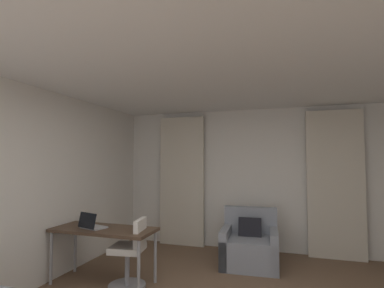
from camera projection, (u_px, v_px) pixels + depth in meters
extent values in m
cube|color=silver|center=(253.00, 179.00, 5.50)|extent=(5.12, 0.06, 2.60)
cube|color=silver|center=(3.00, 190.00, 3.39)|extent=(0.06, 6.12, 2.60)
cube|color=white|center=(217.00, 52.00, 2.70)|extent=(5.12, 6.12, 0.06)
cube|color=beige|center=(182.00, 180.00, 5.79)|extent=(0.90, 0.06, 2.50)
cube|color=beige|center=(335.00, 184.00, 4.96)|extent=(0.90, 0.06, 2.50)
cube|color=gray|center=(250.00, 252.00, 4.58)|extent=(0.90, 0.83, 0.44)
cube|color=gray|center=(251.00, 220.00, 4.92)|extent=(0.86, 0.19, 0.43)
cube|color=gray|center=(274.00, 249.00, 4.49)|extent=(0.16, 0.79, 0.58)
cube|color=gray|center=(226.00, 246.00, 4.68)|extent=(0.16, 0.79, 0.58)
cube|color=black|center=(250.00, 229.00, 4.71)|extent=(0.37, 0.22, 0.37)
cube|color=#4C3828|center=(104.00, 230.00, 3.97)|extent=(1.40, 0.57, 0.04)
cylinder|color=#99999E|center=(75.00, 248.00, 4.37)|extent=(0.04, 0.04, 0.69)
cylinder|color=#99999E|center=(155.00, 256.00, 3.97)|extent=(0.04, 0.04, 0.69)
cylinder|color=#99999E|center=(51.00, 258.00, 3.92)|extent=(0.04, 0.04, 0.69)
cylinder|color=#99999E|center=(139.00, 269.00, 3.52)|extent=(0.04, 0.04, 0.69)
cylinder|color=gray|center=(127.00, 269.00, 3.81)|extent=(0.06, 0.06, 0.46)
cylinder|color=gray|center=(127.00, 286.00, 3.80)|extent=(0.48, 0.48, 0.04)
cube|color=silver|center=(127.00, 248.00, 3.82)|extent=(0.45, 0.45, 0.08)
cube|color=silver|center=(140.00, 232.00, 3.81)|extent=(0.11, 0.36, 0.34)
cube|color=#ADADB2|center=(94.00, 227.00, 3.98)|extent=(0.37, 0.30, 0.02)
cube|color=black|center=(87.00, 220.00, 3.89)|extent=(0.32, 0.14, 0.20)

